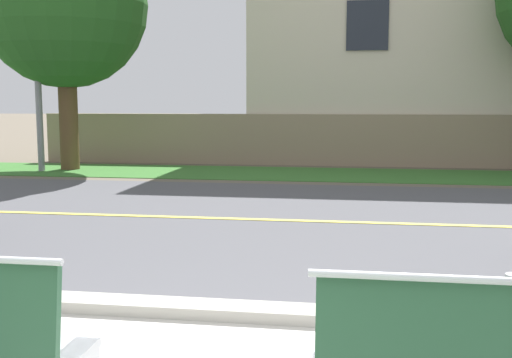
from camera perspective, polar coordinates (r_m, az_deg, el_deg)
The scene contains 8 objects.
ground_plane at distance 10.58m, azimuth 4.49°, elevation -2.36°, with size 140.00×140.00×0.00m, color #665B4C.
curb_edge at distance 5.11m, azimuth -0.40°, elevation -12.26°, with size 44.00×0.30×0.11m, color #ADA89E.
street_asphalt at distance 9.10m, azimuth 3.78°, elevation -3.89°, with size 52.00×8.00×0.01m, color #515156.
road_centre_line at distance 9.10m, azimuth 3.78°, elevation -3.86°, with size 48.00×0.14×0.01m, color #E0CC4C.
far_verge_grass at distance 14.89m, azimuth 5.76°, elevation 0.45°, with size 48.00×2.80×0.02m, color #38702D.
streetlamp at distance 16.60m, azimuth -19.42°, elevation 13.87°, with size 0.24×2.10×6.59m.
garden_wall at distance 17.09m, azimuth 1.30°, elevation 3.69°, with size 13.00×0.36×1.40m, color gray.
house_across_street at distance 20.43m, azimuth 17.73°, elevation 12.49°, with size 12.80×6.91×7.40m.
Camera 1 is at (0.77, -2.40, 1.76)m, focal length 43.19 mm.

